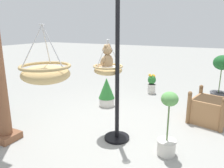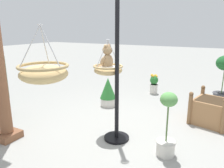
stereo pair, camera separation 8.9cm
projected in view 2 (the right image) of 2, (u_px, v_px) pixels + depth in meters
name	position (u px, v px, depth m)	size (l,w,h in m)	color
ground_plane	(114.00, 133.00, 4.03)	(40.00, 40.00, 0.00)	gray
display_pole_central	(117.00, 97.00, 3.62)	(0.44, 0.44, 2.47)	black
hanging_basket_with_teddy	(108.00, 69.00, 3.76)	(0.52, 0.52, 0.61)	tan
teddy_bear	(107.00, 59.00, 3.72)	(0.30, 0.26, 0.44)	tan
hanging_basket_left_high	(44.00, 73.00, 2.54)	(0.59, 0.59, 0.68)	tan
wooden_planter_box	(211.00, 110.00, 4.38)	(0.87, 0.85, 0.68)	#9E7047
potted_plant_fern_front	(154.00, 84.00, 6.37)	(0.25, 0.25, 0.60)	beige
potted_plant_tall_leafy	(224.00, 77.00, 5.49)	(0.44, 0.44, 1.24)	#4C4C51
potted_plant_small_succulent	(108.00, 92.00, 5.34)	(0.40, 0.40, 0.72)	beige
potted_plant_conical_shrub	(167.00, 130.00, 3.22)	(0.31, 0.31, 1.01)	beige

